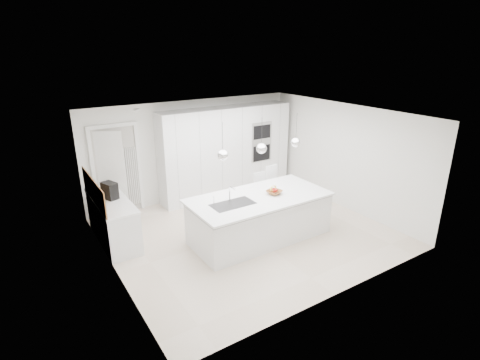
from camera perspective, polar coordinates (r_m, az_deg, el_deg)
floor at (r=8.02m, az=1.17°, el=-8.03°), size 5.50×5.50×0.00m
wall_back at (r=9.60m, az=-7.14°, el=4.60°), size 5.50×0.00×5.50m
wall_left at (r=6.50m, az=-19.38°, el=-3.97°), size 0.00×5.00×5.00m
ceiling at (r=7.20m, az=1.31°, el=9.85°), size 5.50×5.50×0.00m
tall_cabinets at (r=9.73m, az=-2.09°, el=4.34°), size 3.60×0.60×2.30m
oven_stack at (r=9.91m, az=3.32°, el=5.80°), size 0.62×0.04×1.05m
doorway_frame at (r=9.01m, az=-18.21°, el=1.22°), size 1.11×0.08×2.13m
hallway_door at (r=8.91m, az=-19.65°, el=0.72°), size 0.76×0.38×2.00m
radiator at (r=9.13m, az=-16.15°, el=0.52°), size 0.32×0.04×1.40m
left_base_cabinets at (r=7.96m, az=-18.77°, el=-5.93°), size 0.60×1.80×0.86m
left_worktop at (r=7.78m, az=-19.13°, el=-2.94°), size 0.62×1.82×0.04m
oak_backsplash at (r=7.64m, az=-21.44°, el=-1.49°), size 0.02×1.80×0.50m
island_base at (r=7.66m, az=3.07°, el=-5.87°), size 2.80×1.20×0.86m
island_worktop at (r=7.51m, az=2.91°, el=-2.64°), size 2.84×1.40×0.04m
island_sink at (r=7.16m, az=-1.11°, el=-4.29°), size 0.84×0.44×0.18m
island_tap at (r=7.26m, az=-1.62°, el=-2.00°), size 0.02×0.02×0.30m
pendant_left at (r=6.70m, az=-2.63°, el=3.79°), size 0.20×0.20×0.20m
pendant_mid at (r=7.14m, az=3.29°, el=4.81°), size 0.20×0.20×0.20m
pendant_right at (r=7.66m, az=8.48°, el=5.66°), size 0.20×0.20×0.20m
fruit_bowl at (r=7.63m, az=5.24°, el=-1.87°), size 0.39×0.39×0.08m
espresso_machine at (r=7.76m, az=-19.23°, el=-1.53°), size 0.30×0.36×0.33m
bar_stool_left at (r=8.66m, az=3.42°, el=-2.23°), size 0.36×0.48×1.00m
bar_stool_right at (r=8.78m, az=5.31°, el=-1.54°), size 0.45×0.57×1.12m
apple_a at (r=7.63m, az=5.40°, el=-1.61°), size 0.08×0.08×0.08m
apple_b at (r=7.61m, az=5.07°, el=-1.67°), size 0.07×0.07×0.07m
apple_c at (r=7.65m, az=5.21°, el=-1.53°), size 0.08×0.08×0.08m
apple_extra_3 at (r=7.67m, az=5.51°, el=-1.53°), size 0.07×0.07×0.07m
banana_bunch at (r=7.61m, az=5.07°, el=-1.27°), size 0.24×0.17×0.21m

